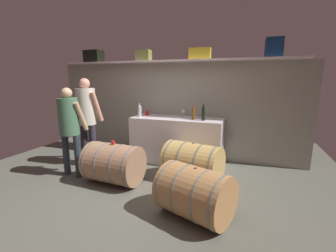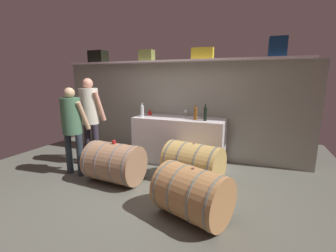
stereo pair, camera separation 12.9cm
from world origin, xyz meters
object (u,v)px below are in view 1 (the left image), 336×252
toolcase_navy (274,48)px  winemaker_pouring (69,123)px  wine_bottle_clear (140,111)px  toolcase_olive (144,56)px  visitor_tasting (87,113)px  wine_bottle_dark (203,113)px  tasting_cup (113,143)px  red_funnel (147,112)px  wine_barrel_near (114,163)px  wine_barrel_flank (195,193)px  wine_glass (183,111)px  work_cabinet (177,140)px  wine_bottle_amber (193,113)px  toolcase_black (94,56)px  wine_barrel_far (193,162)px  toolcase_yellow (200,54)px

toolcase_navy → winemaker_pouring: size_ratio=0.22×
wine_bottle_clear → toolcase_olive: bearing=97.8°
toolcase_olive → visitor_tasting: (-0.76, -0.98, -1.12)m
wine_bottle_dark → tasting_cup: bearing=-136.4°
toolcase_olive → red_funnel: toolcase_olive is taller
wine_barrel_near → wine_barrel_flank: bearing=-16.0°
wine_barrel_near → tasting_cup: size_ratio=15.48×
wine_bottle_dark → wine_glass: bearing=144.4°
toolcase_navy → red_funnel: 2.72m
wine_bottle_clear → winemaker_pouring: 1.39m
toolcase_olive → visitor_tasting: 1.68m
work_cabinet → wine_barrel_flank: work_cabinet is taller
toolcase_navy → wine_glass: bearing=178.7°
wine_bottle_amber → tasting_cup: 1.64m
toolcase_navy → wine_bottle_amber: toolcase_navy is taller
toolcase_olive → toolcase_black: bearing=176.3°
wine_barrel_flank → tasting_cup: tasting_cup is taller
toolcase_black → wine_barrel_flank: (2.87, -2.05, -1.86)m
wine_barrel_far → visitor_tasting: 2.23m
toolcase_black → wine_barrel_near: toolcase_black is taller
toolcase_olive → wine_bottle_amber: toolcase_olive is taller
toolcase_navy → visitor_tasting: size_ratio=0.20×
wine_bottle_clear → wine_barrel_far: bearing=-28.1°
wine_bottle_amber → wine_bottle_dark: (0.20, -0.05, 0.02)m
toolcase_yellow → wine_barrel_near: toolcase_yellow is taller
red_funnel → wine_barrel_near: size_ratio=0.14×
toolcase_yellow → wine_bottle_clear: bearing=-166.1°
wine_glass → toolcase_yellow: bearing=2.8°
toolcase_black → toolcase_navy: bearing=1.9°
wine_barrel_flank → visitor_tasting: (-2.38, 1.07, 0.72)m
toolcase_olive → wine_barrel_flank: 3.20m
wine_bottle_clear → wine_barrel_flank: wine_bottle_clear is taller
wine_barrel_near → wine_bottle_dark: bearing=47.0°
winemaker_pouring → toolcase_navy: bearing=30.7°
wine_bottle_amber → red_funnel: wine_bottle_amber is taller
toolcase_black → work_cabinet: toolcase_black is taller
toolcase_black → work_cabinet: size_ratio=0.22×
toolcase_black → visitor_tasting: bearing=-61.6°
toolcase_navy → red_funnel: (-2.42, -0.09, -1.24)m
wine_bottle_dark → wine_barrel_far: 1.01m
wine_bottle_clear → wine_barrel_near: (0.09, -1.17, -0.71)m
toolcase_black → wine_bottle_clear: size_ratio=1.40×
work_cabinet → toolcase_olive: bearing=163.2°
wine_barrel_far → visitor_tasting: bearing=-169.9°
toolcase_yellow → tasting_cup: 2.38m
wine_barrel_near → toolcase_black: bearing=135.8°
wine_bottle_amber → wine_barrel_near: 1.75m
wine_barrel_far → wine_bottle_amber: bearing=115.4°
red_funnel → wine_bottle_clear: bearing=-99.4°
toolcase_yellow → toolcase_navy: size_ratio=1.23×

